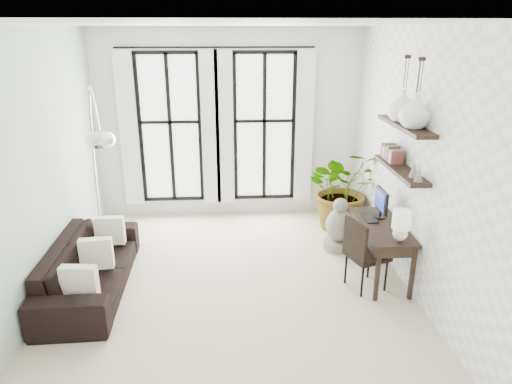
{
  "coord_description": "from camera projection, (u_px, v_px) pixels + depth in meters",
  "views": [
    {
      "loc": [
        -0.02,
        -5.25,
        3.14
      ],
      "look_at": [
        0.32,
        0.3,
        1.16
      ],
      "focal_mm": 32.0,
      "sensor_mm": 36.0,
      "label": 1
    }
  ],
  "objects": [
    {
      "name": "floor",
      "position": [
        233.0,
        283.0,
        5.99
      ],
      "size": [
        5.0,
        5.0,
        0.0
      ],
      "primitive_type": "plane",
      "color": "beige",
      "rests_on": "ground"
    },
    {
      "name": "ceiling",
      "position": [
        228.0,
        24.0,
        4.91
      ],
      "size": [
        5.0,
        5.0,
        0.0
      ],
      "primitive_type": "plane",
      "color": "white",
      "rests_on": "wall_back"
    },
    {
      "name": "wall_left",
      "position": [
        38.0,
        170.0,
        5.32
      ],
      "size": [
        0.0,
        5.0,
        5.0
      ],
      "primitive_type": "plane",
      "rotation": [
        1.57,
        0.0,
        1.57
      ],
      "color": "#AABEB3",
      "rests_on": "floor"
    },
    {
      "name": "wall_right",
      "position": [
        414.0,
        163.0,
        5.58
      ],
      "size": [
        0.0,
        5.0,
        5.0
      ],
      "primitive_type": "plane",
      "rotation": [
        1.57,
        0.0,
        -1.57
      ],
      "color": "white",
      "rests_on": "floor"
    },
    {
      "name": "wall_back",
      "position": [
        229.0,
        125.0,
        7.8
      ],
      "size": [
        4.5,
        0.0,
        4.5
      ],
      "primitive_type": "plane",
      "rotation": [
        1.57,
        0.0,
        0.0
      ],
      "color": "white",
      "rests_on": "floor"
    },
    {
      "name": "windows",
      "position": [
        218.0,
        129.0,
        7.74
      ],
      "size": [
        3.26,
        0.13,
        2.65
      ],
      "color": "white",
      "rests_on": "wall_back"
    },
    {
      "name": "wall_shelves",
      "position": [
        401.0,
        151.0,
        5.63
      ],
      "size": [
        0.25,
        1.3,
        0.6
      ],
      "color": "black",
      "rests_on": "wall_right"
    },
    {
      "name": "sofa",
      "position": [
        90.0,
        266.0,
        5.75
      ],
      "size": [
        0.93,
        2.24,
        0.65
      ],
      "primitive_type": "imported",
      "rotation": [
        0.0,
        0.0,
        1.6
      ],
      "color": "black",
      "rests_on": "floor"
    },
    {
      "name": "throw_pillows",
      "position": [
        96.0,
        253.0,
        5.7
      ],
      "size": [
        0.4,
        1.52,
        0.4
      ],
      "color": "silver",
      "rests_on": "sofa"
    },
    {
      "name": "plant",
      "position": [
        343.0,
        188.0,
        7.48
      ],
      "size": [
        1.38,
        1.24,
        1.38
      ],
      "primitive_type": "imported",
      "rotation": [
        0.0,
        0.0,
        0.14
      ],
      "color": "#2D7228",
      "rests_on": "floor"
    },
    {
      "name": "desk",
      "position": [
        383.0,
        230.0,
        5.88
      ],
      "size": [
        0.54,
        1.27,
        1.14
      ],
      "color": "black",
      "rests_on": "floor"
    },
    {
      "name": "desk_chair",
      "position": [
        362.0,
        250.0,
        5.7
      ],
      "size": [
        0.57,
        0.57,
        0.95
      ],
      "rotation": [
        0.0,
        0.0,
        0.34
      ],
      "color": "black",
      "rests_on": "floor"
    },
    {
      "name": "arc_lamp",
      "position": [
        94.0,
        133.0,
        5.71
      ],
      "size": [
        0.76,
        1.29,
        2.51
      ],
      "color": "silver",
      "rests_on": "floor"
    },
    {
      "name": "buddha",
      "position": [
        339.0,
        228.0,
        6.83
      ],
      "size": [
        0.45,
        0.45,
        0.81
      ],
      "color": "gray",
      "rests_on": "floor"
    },
    {
      "name": "vase_a",
      "position": [
        415.0,
        111.0,
        5.18
      ],
      "size": [
        0.37,
        0.37,
        0.38
      ],
      "primitive_type": "imported",
      "color": "white",
      "rests_on": "shelf_upper"
    },
    {
      "name": "vase_b",
      "position": [
        403.0,
        106.0,
        5.56
      ],
      "size": [
        0.37,
        0.37,
        0.38
      ],
      "primitive_type": "imported",
      "color": "white",
      "rests_on": "shelf_upper"
    }
  ]
}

